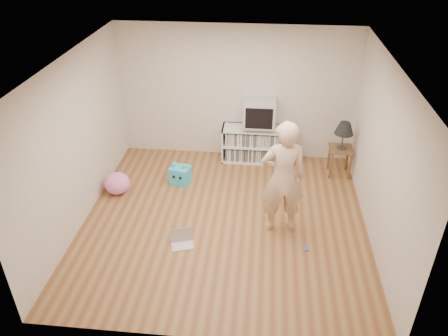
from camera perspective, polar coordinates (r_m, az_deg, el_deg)
ground at (r=7.09m, az=0.04°, el=-6.89°), size 4.50×4.50×0.00m
walls at (r=6.37m, az=0.05°, el=2.36°), size 4.52×4.52×2.60m
ceiling at (r=5.86m, az=0.05°, el=13.57°), size 4.50×4.50×0.01m
media_unit at (r=8.59m, az=4.47°, el=3.15°), size 1.40×0.45×0.70m
dvd_deck at (r=8.40m, az=4.57°, el=5.41°), size 0.45×0.35×0.07m
crt_tv at (r=8.28m, az=4.65°, el=7.18°), size 0.60×0.53×0.50m
side_table at (r=8.34m, az=14.95°, el=1.72°), size 0.42×0.42×0.55m
table_lamp at (r=8.11m, az=15.44°, el=4.95°), size 0.34×0.34×0.52m
person at (r=6.47m, az=7.69°, el=-1.34°), size 0.73×0.54×1.85m
laptop at (r=6.65m, az=-5.52°, el=-9.38°), size 0.40×0.36×0.23m
playing_cards at (r=6.67m, az=10.64°, el=-10.34°), size 0.09×0.11×0.02m
plush_blue at (r=7.96m, az=-5.74°, el=-0.89°), size 0.39×0.35×0.40m
plush_pink at (r=7.87m, az=-13.77°, el=-1.95°), size 0.51×0.51×0.38m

